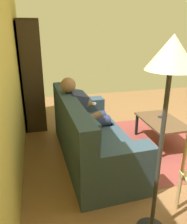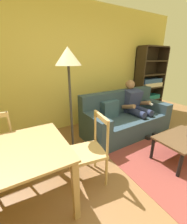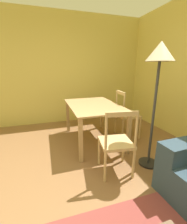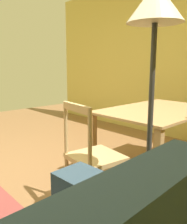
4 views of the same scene
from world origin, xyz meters
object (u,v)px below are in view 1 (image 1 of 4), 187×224
object	(u,v)px
couch	(89,137)
floor_lamp	(170,75)
coffee_table	(161,124)
person_lounging	(84,114)
bookshelf	(32,82)
tv_remote	(163,116)

from	to	relation	value
couch	floor_lamp	distance (m)	1.79
coffee_table	floor_lamp	size ratio (longest dim) A/B	0.50
person_lounging	bookshelf	distance (m)	1.46
couch	floor_lamp	bearing A→B (deg)	-168.85
person_lounging	floor_lamp	xyz separation A→B (m)	(-1.66, -0.27, 0.89)
coffee_table	tv_remote	distance (m)	0.18
coffee_table	couch	bearing A→B (deg)	96.59
coffee_table	floor_lamp	distance (m)	2.09
bookshelf	floor_lamp	bearing A→B (deg)	-161.06
couch	bookshelf	world-z (taller)	bookshelf
person_lounging	bookshelf	world-z (taller)	bookshelf
tv_remote	bookshelf	bearing A→B (deg)	38.51
couch	person_lounging	bearing A→B (deg)	0.43
coffee_table	tv_remote	world-z (taller)	tv_remote
coffee_table	tv_remote	xyz separation A→B (m)	(0.13, -0.09, 0.07)
couch	bookshelf	size ratio (longest dim) A/B	1.05
tv_remote	bookshelf	distance (m)	2.42
couch	tv_remote	size ratio (longest dim) A/B	11.76
coffee_table	person_lounging	bearing A→B (deg)	82.40
couch	person_lounging	size ratio (longest dim) A/B	1.77
tv_remote	coffee_table	bearing A→B (deg)	126.65
couch	coffee_table	world-z (taller)	couch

